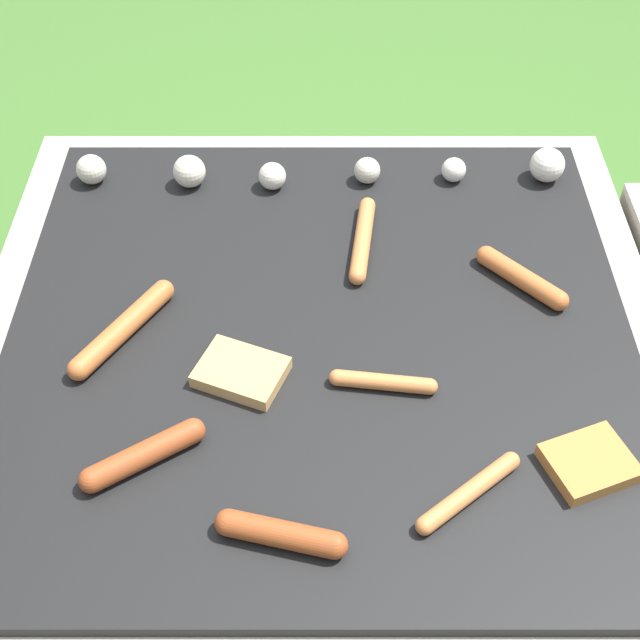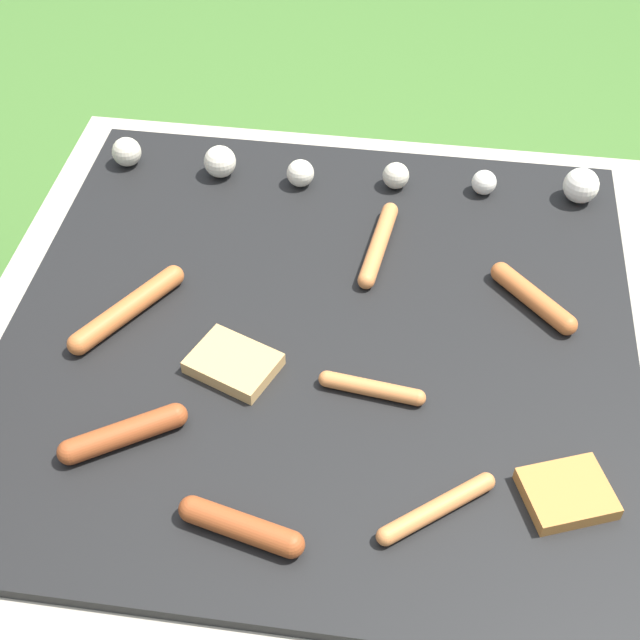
{
  "view_description": "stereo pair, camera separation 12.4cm",
  "coord_description": "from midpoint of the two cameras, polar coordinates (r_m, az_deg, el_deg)",
  "views": [
    {
      "loc": [
        -0.0,
        -0.86,
        1.31
      ],
      "look_at": [
        0.0,
        0.0,
        0.42
      ],
      "focal_mm": 50.0,
      "sensor_mm": 36.0,
      "label": 1
    },
    {
      "loc": [
        0.12,
        -0.85,
        1.31
      ],
      "look_at": [
        0.0,
        0.0,
        0.42
      ],
      "focal_mm": 50.0,
      "sensor_mm": 36.0,
      "label": 2
    }
  ],
  "objects": [
    {
      "name": "ground_plane",
      "position": [
        1.57,
        2.3,
        -10.78
      ],
      "size": [
        14.0,
        14.0,
        0.0
      ],
      "primitive_type": "plane",
      "color": "#3D6628"
    },
    {
      "name": "grill",
      "position": [
        1.41,
        2.53,
        -6.39
      ],
      "size": [
        1.0,
        1.0,
        0.4
      ],
      "color": "#A89E8C",
      "rests_on": "ground_plane"
    },
    {
      "name": "sausage_front_center",
      "position": [
        1.33,
        16.1,
        1.25
      ],
      "size": [
        0.12,
        0.13,
        0.03
      ],
      "color": "#B7602D",
      "rests_on": "grill"
    },
    {
      "name": "sausage_back_right",
      "position": [
        1.28,
        -9.53,
        0.58
      ],
      "size": [
        0.13,
        0.18,
        0.03
      ],
      "color": "#B7602D",
      "rests_on": "grill"
    },
    {
      "name": "sausage_back_center",
      "position": [
        1.37,
        6.37,
        4.72
      ],
      "size": [
        0.05,
        0.19,
        0.03
      ],
      "color": "#C6753D",
      "rests_on": "grill"
    },
    {
      "name": "sausage_front_right",
      "position": [
        1.13,
        -9.41,
        -7.36
      ],
      "size": [
        0.15,
        0.11,
        0.03
      ],
      "color": "#93421E",
      "rests_on": "grill"
    },
    {
      "name": "sausage_back_left",
      "position": [
        1.08,
        10.84,
        -11.96
      ],
      "size": [
        0.14,
        0.11,
        0.02
      ],
      "color": "#C6753D",
      "rests_on": "grill"
    },
    {
      "name": "sausage_mid_right",
      "position": [
        1.04,
        -1.63,
        -13.28
      ],
      "size": [
        0.15,
        0.06,
        0.03
      ],
      "color": "#93421E",
      "rests_on": "grill"
    },
    {
      "name": "sausage_mid_left",
      "position": [
        1.17,
        6.36,
        -4.53
      ],
      "size": [
        0.14,
        0.04,
        0.02
      ],
      "color": "#C6753D",
      "rests_on": "grill"
    },
    {
      "name": "bread_slice_center",
      "position": [
        1.2,
        -2.63,
        -2.95
      ],
      "size": [
        0.14,
        0.12,
        0.02
      ],
      "color": "tan",
      "rests_on": "grill"
    },
    {
      "name": "bread_slice_right",
      "position": [
        1.13,
        18.63,
        -10.67
      ],
      "size": [
        0.12,
        0.12,
        0.02
      ],
      "color": "#B27033",
      "rests_on": "grill"
    },
    {
      "name": "mushroom_row",
      "position": [
        1.49,
        4.64,
        9.36
      ],
      "size": [
        0.81,
        0.07,
        0.06
      ],
      "color": "beige",
      "rests_on": "grill"
    }
  ]
}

